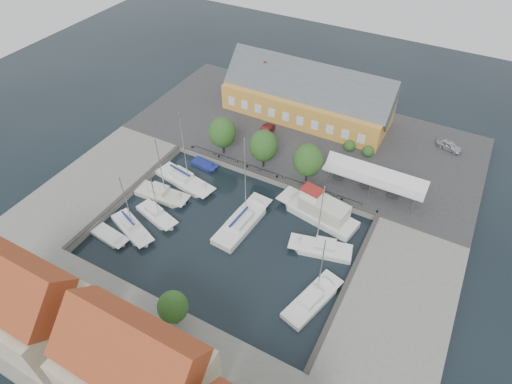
% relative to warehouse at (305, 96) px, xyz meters
% --- Properties ---
extents(ground, '(140.00, 140.00, 0.00)m').
position_rel_warehouse_xyz_m(ground, '(2.60, -28.36, -4.43)').
color(ground, black).
rests_on(ground, ground).
extents(north_quay, '(56.00, 26.00, 1.00)m').
position_rel_warehouse_xyz_m(north_quay, '(2.60, -5.36, -3.93)').
color(north_quay, '#2D2D30').
rests_on(north_quay, ground).
extents(west_quay, '(12.00, 24.00, 1.00)m').
position_rel_warehouse_xyz_m(west_quay, '(-19.40, -30.36, -3.93)').
color(west_quay, slate).
rests_on(west_quay, ground).
extents(east_quay, '(12.00, 24.00, 1.00)m').
position_rel_warehouse_xyz_m(east_quay, '(24.60, -30.36, -3.93)').
color(east_quay, slate).
rests_on(east_quay, ground).
extents(south_bank, '(56.00, 14.00, 1.00)m').
position_rel_warehouse_xyz_m(south_bank, '(2.60, -49.36, -3.93)').
color(south_bank, slate).
rests_on(south_bank, ground).
extents(quay_edge_fittings, '(56.00, 24.72, 0.40)m').
position_rel_warehouse_xyz_m(quay_edge_fittings, '(2.62, -23.61, -3.37)').
color(quay_edge_fittings, '#383533').
rests_on(quay_edge_fittings, north_quay).
extents(warehouse, '(28.56, 14.00, 9.55)m').
position_rel_warehouse_xyz_m(warehouse, '(0.00, 0.00, 0.00)').
color(warehouse, gold).
rests_on(warehouse, north_quay).
extents(tent_canopy, '(14.00, 4.00, 2.83)m').
position_rel_warehouse_xyz_m(tent_canopy, '(16.60, -13.86, -0.74)').
color(tent_canopy, silver).
rests_on(tent_canopy, north_quay).
extents(quay_trees, '(18.20, 4.20, 6.30)m').
position_rel_warehouse_xyz_m(quay_trees, '(0.60, -16.36, 0.45)').
color(quay_trees, black).
rests_on(quay_trees, north_quay).
extents(car_silver, '(4.32, 2.83, 1.37)m').
position_rel_warehouse_xyz_m(car_silver, '(24.44, 1.37, -2.75)').
color(car_silver, '#B8BBC1').
rests_on(car_silver, north_quay).
extents(car_red, '(1.57, 4.44, 1.46)m').
position_rel_warehouse_xyz_m(car_red, '(-2.81, -9.17, -2.70)').
color(car_red, '#4F1212').
rests_on(car_red, north_quay).
extents(center_sailboat, '(3.84, 10.71, 14.18)m').
position_rel_warehouse_xyz_m(center_sailboat, '(3.23, -27.55, -4.07)').
color(center_sailboat, white).
rests_on(center_sailboat, ground).
extents(trawler, '(11.99, 5.47, 5.00)m').
position_rel_warehouse_xyz_m(trawler, '(11.78, -21.26, -3.41)').
color(trawler, white).
rests_on(trawler, ground).
extents(east_boat_a, '(8.33, 4.43, 11.39)m').
position_rel_warehouse_xyz_m(east_boat_a, '(14.29, -26.54, -4.17)').
color(east_boat_a, white).
rests_on(east_boat_a, ground).
extents(east_boat_c, '(4.77, 8.69, 10.75)m').
position_rel_warehouse_xyz_m(east_boat_c, '(16.07, -34.09, -4.17)').
color(east_boat_c, white).
rests_on(east_boat_c, ground).
extents(west_boat_a, '(10.36, 4.61, 13.12)m').
position_rel_warehouse_xyz_m(west_boat_a, '(-8.57, -24.11, -4.16)').
color(west_boat_a, white).
rests_on(west_boat_a, ground).
extents(west_boat_b, '(8.20, 3.22, 11.01)m').
position_rel_warehouse_xyz_m(west_boat_b, '(-9.61, -28.18, -4.17)').
color(west_boat_b, beige).
rests_on(west_boat_b, ground).
extents(west_boat_c, '(7.04, 3.86, 9.42)m').
position_rel_warehouse_xyz_m(west_boat_c, '(-7.69, -31.78, -4.17)').
color(west_boat_c, white).
rests_on(west_boat_c, ground).
extents(west_boat_d, '(7.97, 4.90, 10.47)m').
position_rel_warehouse_xyz_m(west_boat_d, '(-9.06, -35.19, -4.16)').
color(west_boat_d, white).
rests_on(west_boat_d, ground).
extents(launch_sw, '(5.61, 2.63, 0.98)m').
position_rel_warehouse_xyz_m(launch_sw, '(-10.76, -37.57, -4.34)').
color(launch_sw, white).
rests_on(launch_sw, ground).
extents(launch_nw, '(4.59, 2.26, 0.88)m').
position_rel_warehouse_xyz_m(launch_nw, '(-8.09, -19.49, -4.34)').
color(launch_nw, navy).
rests_on(launch_nw, ground).
extents(townhouses, '(36.30, 8.50, 12.00)m').
position_rel_warehouse_xyz_m(townhouses, '(4.52, -51.60, 1.40)').
color(townhouses, beige).
rests_on(townhouses, south_bank).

